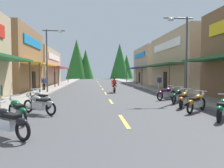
% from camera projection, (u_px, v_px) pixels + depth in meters
% --- Properties ---
extents(ground, '(10.33, 86.06, 0.10)m').
position_uv_depth(ground, '(102.00, 88.00, 28.17)').
color(ground, '#4C4C4F').
extents(sidewalk_left, '(2.53, 86.06, 0.12)m').
position_uv_depth(sidewalk_left, '(53.00, 87.00, 27.55)').
color(sidewalk_left, '#9E9991').
rests_on(sidewalk_left, ground).
extents(sidewalk_right, '(2.53, 86.06, 0.12)m').
position_uv_depth(sidewalk_right, '(148.00, 87.00, 28.77)').
color(sidewalk_right, gray).
rests_on(sidewalk_right, ground).
extents(centerline_dashes, '(0.16, 61.70, 0.01)m').
position_uv_depth(centerline_dashes, '(101.00, 86.00, 31.31)').
color(centerline_dashes, '#E0C64C').
rests_on(centerline_dashes, ground).
extents(storefront_left_far, '(7.96, 13.84, 5.90)m').
position_uv_depth(storefront_left_far, '(36.00, 67.00, 35.32)').
color(storefront_left_far, tan).
rests_on(storefront_left_far, ground).
extents(storefront_right_middle, '(9.84, 12.60, 6.73)m').
position_uv_depth(storefront_right_middle, '(197.00, 62.00, 25.81)').
color(storefront_right_middle, tan).
rests_on(storefront_right_middle, ground).
extents(storefront_right_far, '(7.89, 11.53, 6.74)m').
position_uv_depth(storefront_right_far, '(155.00, 66.00, 39.65)').
color(storefront_right_far, tan).
rests_on(storefront_right_far, ground).
extents(streetlamp_left, '(2.14, 0.30, 6.07)m').
position_uv_depth(streetlamp_left, '(50.00, 52.00, 19.86)').
color(streetlamp_left, '#474C51').
rests_on(streetlamp_left, ground).
extents(streetlamp_right, '(2.14, 0.30, 5.98)m').
position_uv_depth(streetlamp_right, '(182.00, 46.00, 15.04)').
color(streetlamp_right, '#474C51').
rests_on(streetlamp_right, ground).
extents(motorcycle_parked_right_1, '(1.54, 1.63, 1.04)m').
position_uv_depth(motorcycle_parked_right_1, '(223.00, 108.00, 8.63)').
color(motorcycle_parked_right_1, black).
rests_on(motorcycle_parked_right_1, ground).
extents(motorcycle_parked_right_2, '(1.71, 1.45, 1.04)m').
position_uv_depth(motorcycle_parked_right_2, '(196.00, 102.00, 10.34)').
color(motorcycle_parked_right_2, black).
rests_on(motorcycle_parked_right_2, ground).
extents(motorcycle_parked_right_3, '(1.32, 1.81, 1.04)m').
position_uv_depth(motorcycle_parked_right_3, '(184.00, 99.00, 11.71)').
color(motorcycle_parked_right_3, black).
rests_on(motorcycle_parked_right_3, ground).
extents(motorcycle_parked_right_4, '(1.41, 1.74, 1.04)m').
position_uv_depth(motorcycle_parked_right_4, '(177.00, 95.00, 13.49)').
color(motorcycle_parked_right_4, black).
rests_on(motorcycle_parked_right_4, ground).
extents(motorcycle_parked_right_5, '(1.85, 1.25, 1.04)m').
position_uv_depth(motorcycle_parked_right_5, '(166.00, 93.00, 15.13)').
color(motorcycle_parked_right_5, black).
rests_on(motorcycle_parked_right_5, ground).
extents(motorcycle_parked_left_0, '(1.78, 1.35, 1.04)m').
position_uv_depth(motorcycle_parked_left_0, '(7.00, 121.00, 6.26)').
color(motorcycle_parked_left_0, black).
rests_on(motorcycle_parked_left_0, ground).
extents(motorcycle_parked_left_1, '(1.32, 1.80, 1.04)m').
position_uv_depth(motorcycle_parked_left_1, '(17.00, 110.00, 8.17)').
color(motorcycle_parked_left_1, black).
rests_on(motorcycle_parked_left_1, ground).
extents(motorcycle_parked_left_2, '(1.83, 1.28, 1.04)m').
position_uv_depth(motorcycle_parked_left_2, '(39.00, 104.00, 9.83)').
color(motorcycle_parked_left_2, black).
rests_on(motorcycle_parked_left_2, ground).
extents(motorcycle_parked_left_3, '(1.58, 1.59, 1.04)m').
position_uv_depth(motorcycle_parked_left_3, '(41.00, 99.00, 11.80)').
color(motorcycle_parked_left_3, black).
rests_on(motorcycle_parked_left_3, ground).
extents(rider_cruising_lead, '(0.60, 2.14, 1.57)m').
position_uv_depth(rider_cruising_lead, '(114.00, 86.00, 20.67)').
color(rider_cruising_lead, black).
rests_on(rider_cruising_lead, ground).
extents(pedestrian_waiting, '(0.55, 0.35, 1.73)m').
position_uv_depth(pedestrian_waiting, '(159.00, 82.00, 22.32)').
color(pedestrian_waiting, '#B2A599').
rests_on(pedestrian_waiting, ground).
extents(pedestrian_strolling, '(0.44, 0.44, 1.62)m').
position_uv_depth(pedestrian_strolling, '(44.00, 82.00, 22.46)').
color(pedestrian_strolling, black).
rests_on(pedestrian_strolling, ground).
extents(treeline_backdrop, '(23.70, 10.34, 13.16)m').
position_uv_depth(treeline_backdrop, '(95.00, 62.00, 71.00)').
color(treeline_backdrop, '#226223').
rests_on(treeline_backdrop, ground).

